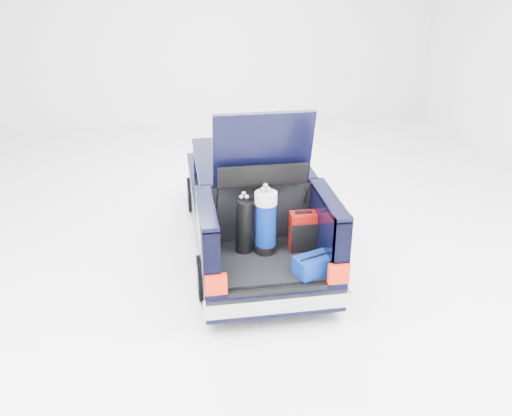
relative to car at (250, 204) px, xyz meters
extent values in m
plane|color=white|center=(0.00, -0.11, -0.67)|extent=(14.00, 14.00, 0.00)
cube|color=black|center=(0.00, 0.54, -0.17)|extent=(1.75, 3.00, 0.70)
cube|color=black|center=(0.00, 2.11, -0.27)|extent=(1.70, 0.30, 0.50)
cube|color=#A4A4AB|center=(0.00, 2.25, -0.34)|extent=(1.72, 0.10, 0.22)
cube|color=black|center=(0.00, 0.04, 0.45)|extent=(1.55, 1.95, 0.54)
cube|color=black|center=(0.00, 0.04, 0.74)|extent=(1.62, 2.05, 0.06)
cube|color=black|center=(0.00, -1.61, -0.32)|extent=(1.75, 1.30, 0.40)
cube|color=black|center=(0.00, -1.59, -0.10)|extent=(1.32, 1.18, 0.05)
cube|color=black|center=(-0.78, -1.61, 0.30)|extent=(0.20, 1.30, 0.85)
cube|color=black|center=(0.78, -1.61, 0.30)|extent=(0.20, 1.30, 0.85)
cube|color=black|center=(-0.78, -1.61, 0.74)|extent=(0.20, 1.30, 0.06)
cube|color=black|center=(0.78, -1.61, 0.74)|extent=(0.20, 1.30, 0.06)
cube|color=black|center=(0.00, -0.99, 0.30)|extent=(1.36, 0.08, 0.84)
cube|color=#A4A4AB|center=(0.00, -2.29, -0.29)|extent=(1.80, 0.12, 0.20)
cube|color=#A81907|center=(-0.74, -2.26, 0.05)|extent=(0.26, 0.07, 0.26)
cube|color=#A81907|center=(0.74, -2.26, 0.05)|extent=(0.26, 0.07, 0.26)
cube|color=black|center=(0.00, -2.25, -0.12)|extent=(1.20, 0.06, 0.06)
cube|color=black|center=(0.00, -1.16, 1.29)|extent=(1.28, 0.33, 1.03)
cube|color=black|center=(0.00, -1.12, 1.43)|extent=(0.95, 0.17, 0.54)
cylinder|color=black|center=(-0.82, 1.34, -0.36)|extent=(0.20, 0.62, 0.62)
cylinder|color=slate|center=(-0.82, 1.34, -0.36)|extent=(0.23, 0.36, 0.36)
cylinder|color=black|center=(0.82, 1.34, -0.36)|extent=(0.20, 0.62, 0.62)
cylinder|color=slate|center=(0.82, 1.34, -0.36)|extent=(0.23, 0.36, 0.36)
cylinder|color=black|center=(-0.82, -1.46, -0.36)|extent=(0.20, 0.62, 0.62)
cylinder|color=slate|center=(-0.82, -1.46, -0.36)|extent=(0.23, 0.36, 0.36)
cylinder|color=black|center=(0.82, -1.46, -0.36)|extent=(0.20, 0.62, 0.62)
cylinder|color=slate|center=(0.82, -1.46, -0.36)|extent=(0.23, 0.36, 0.36)
cube|color=#7B0804|center=(0.50, -1.40, 0.19)|extent=(0.34, 0.22, 0.53)
cube|color=black|center=(0.50, -1.40, 0.48)|extent=(0.21, 0.05, 0.03)
cube|color=black|center=(0.50, -1.50, 0.14)|extent=(0.35, 0.02, 0.41)
cylinder|color=black|center=(-0.27, -1.33, 0.30)|extent=(0.33, 0.35, 0.76)
cube|color=white|center=(-0.27, -1.23, 0.33)|extent=(0.09, 0.05, 0.27)
sphere|color=#99999E|center=(-0.30, -1.31, 0.71)|extent=(0.06, 0.06, 0.06)
sphere|color=#99999E|center=(-0.24, -1.36, 0.73)|extent=(0.06, 0.06, 0.06)
cylinder|color=black|center=(0.00, -1.38, -0.02)|extent=(0.36, 0.36, 0.11)
cylinder|color=navy|center=(0.00, -1.38, 0.34)|extent=(0.33, 0.33, 0.61)
cylinder|color=white|center=(0.00, -1.38, 0.71)|extent=(0.36, 0.36, 0.16)
sphere|color=#99999E|center=(0.04, -1.36, 0.82)|extent=(0.07, 0.07, 0.07)
sphere|color=#99999E|center=(0.00, -1.34, 0.86)|extent=(0.07, 0.07, 0.07)
cube|color=navy|center=(0.50, -2.01, 0.04)|extent=(0.54, 0.44, 0.22)
cylinder|color=black|center=(0.50, -2.01, 0.16)|extent=(0.39, 0.16, 0.02)
camera|label=1|loc=(-1.13, -7.59, 3.52)|focal=38.00mm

